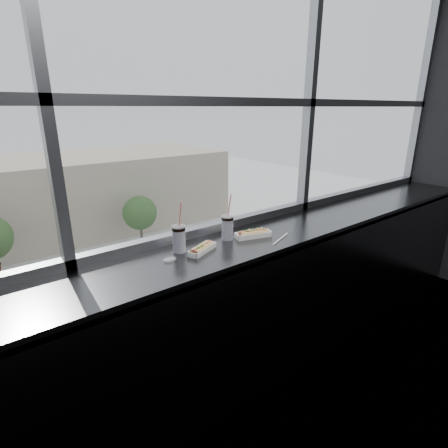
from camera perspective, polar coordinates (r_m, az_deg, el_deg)
wall_back_lower at (r=2.80m, az=-1.81°, el=-11.84°), size 6.00×0.00×6.00m
window_glass at (r=2.45m, az=-2.57°, el=26.37°), size 6.00×0.00×6.00m
window_mullions at (r=2.44m, az=-2.27°, el=26.43°), size 6.00×0.08×2.40m
counter at (r=2.37m, az=2.01°, el=-3.63°), size 6.00×0.55×0.06m
counter_fascia at (r=2.46m, az=5.85°, el=-16.72°), size 6.00×0.04×1.04m
hotdog_tray_left at (r=2.20m, az=-3.61°, el=-4.00°), size 0.24×0.16×0.06m
hotdog_tray_right at (r=2.45m, az=4.80°, el=-1.58°), size 0.27×0.16×0.06m
soda_cup_left at (r=2.19m, az=-7.37°, el=-2.21°), size 0.09×0.09×0.32m
soda_cup_right at (r=2.38m, az=0.57°, el=-0.38°), size 0.09×0.09×0.32m
loose_straw at (r=2.43m, az=9.21°, el=-2.41°), size 0.24×0.10×0.01m
wrapper at (r=2.10m, az=-8.84°, el=-5.70°), size 0.09×0.06×0.02m
street_asphalt at (r=25.52m, az=-30.16°, el=-14.74°), size 80.00×10.00×0.06m
far_sidewalk at (r=32.66m, az=-32.38°, el=-7.92°), size 80.00×6.00×0.04m
car_far_c at (r=30.92m, az=-12.26°, el=-4.37°), size 3.33×6.82×2.20m
car_near_d at (r=22.53m, az=-15.05°, el=-13.72°), size 3.21×6.90×2.25m
car_near_c at (r=21.70m, az=-26.42°, el=-17.16°), size 3.02×5.85×1.87m
car_near_e at (r=27.00m, az=3.85°, el=-7.61°), size 2.59×6.20×2.07m
car_far_b at (r=28.65m, az=-30.41°, el=-8.90°), size 2.95×5.90×1.90m
pedestrian_b at (r=32.19m, az=-32.75°, el=-6.38°), size 0.66×0.88×1.98m
pedestrian_c at (r=31.87m, az=-24.74°, el=-5.42°), size 0.82×0.61×1.84m
tree_right at (r=34.11m, az=-13.59°, el=1.76°), size 3.24×3.24×5.06m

